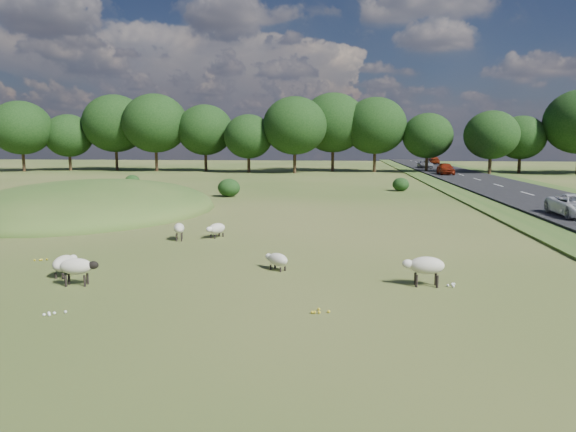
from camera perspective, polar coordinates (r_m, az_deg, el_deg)
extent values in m
plane|color=#305119|center=(40.83, -0.49, 1.90)|extent=(160.00, 160.00, 0.00)
ellipsoid|color=#33561E|center=(36.58, -21.00, 0.59)|extent=(16.00, 20.00, 4.00)
cube|color=black|center=(52.85, 22.93, 2.85)|extent=(8.00, 150.00, 0.25)
cylinder|color=black|center=(87.03, -27.33, 5.65)|extent=(0.44, 0.44, 3.77)
ellipsoid|color=black|center=(87.01, -27.53, 8.68)|extent=(8.81, 8.81, 7.93)
cylinder|color=black|center=(87.43, -23.06, 5.71)|extent=(0.44, 0.44, 3.12)
ellipsoid|color=black|center=(87.38, -23.20, 8.20)|extent=(7.28, 7.28, 6.55)
cylinder|color=black|center=(85.25, -18.52, 6.26)|extent=(0.44, 0.44, 4.21)
ellipsoid|color=black|center=(85.25, -18.68, 9.71)|extent=(9.83, 9.83, 8.84)
cylinder|color=black|center=(80.89, -14.42, 6.32)|extent=(0.44, 0.44, 4.18)
ellipsoid|color=black|center=(80.89, -14.55, 9.94)|extent=(9.75, 9.75, 8.78)
cylinder|color=black|center=(79.30, -9.12, 6.24)|extent=(0.44, 0.44, 3.61)
ellipsoid|color=black|center=(79.27, -9.19, 9.42)|extent=(8.41, 8.41, 7.57)
cylinder|color=black|center=(75.01, -4.38, 5.98)|extent=(0.44, 0.44, 3.02)
ellipsoid|color=black|center=(74.95, -4.41, 8.80)|extent=(7.04, 7.04, 6.34)
cylinder|color=black|center=(73.65, 0.75, 6.30)|extent=(0.44, 0.44, 3.90)
ellipsoid|color=black|center=(73.63, 0.75, 10.00)|extent=(9.09, 9.09, 8.18)
cylinder|color=black|center=(78.27, 4.98, 6.51)|extent=(0.44, 0.44, 4.22)
ellipsoid|color=black|center=(78.28, 5.03, 10.28)|extent=(9.85, 9.85, 8.86)
cylinder|color=black|center=(77.47, 9.59, 6.30)|extent=(0.44, 0.44, 3.94)
ellipsoid|color=black|center=(77.46, 9.68, 9.87)|extent=(9.20, 9.20, 8.28)
cylinder|color=black|center=(77.39, 15.14, 5.81)|extent=(0.44, 0.44, 3.09)
ellipsoid|color=black|center=(77.33, 15.25, 8.60)|extent=(7.20, 7.20, 6.48)
cylinder|color=black|center=(75.62, 21.52, 5.48)|extent=(0.44, 0.44, 3.12)
ellipsoid|color=black|center=(75.56, 21.67, 8.37)|extent=(7.29, 7.29, 6.56)
cylinder|color=black|center=(80.74, 24.32, 5.40)|extent=(0.44, 0.44, 2.93)
ellipsoid|color=black|center=(80.68, 24.47, 7.94)|extent=(6.84, 6.84, 6.16)
ellipsoid|color=black|center=(42.73, -6.58, 3.14)|extent=(1.83, 1.83, 1.50)
ellipsoid|color=black|center=(48.39, 12.42, 3.45)|extent=(1.51, 1.51, 1.24)
ellipsoid|color=black|center=(53.92, -16.92, 3.75)|extent=(1.48, 1.48, 1.21)
ellipsoid|color=#BFB89E|center=(24.75, -7.91, -1.38)|extent=(0.93, 1.13, 0.51)
ellipsoid|color=silver|center=(24.35, -8.75, -1.47)|extent=(0.37, 0.40, 0.26)
cylinder|color=black|center=(24.51, -8.13, -2.30)|extent=(0.07, 0.07, 0.19)
cylinder|color=black|center=(24.68, -8.56, -2.24)|extent=(0.07, 0.07, 0.19)
cylinder|color=black|center=(24.94, -7.23, -2.10)|extent=(0.07, 0.07, 0.19)
cylinder|color=black|center=(25.10, -7.66, -2.04)|extent=(0.07, 0.07, 0.19)
ellipsoid|color=#BFB89E|center=(24.33, -12.02, -1.34)|extent=(0.71, 1.01, 0.47)
ellipsoid|color=black|center=(24.81, -11.97, -1.08)|extent=(0.29, 0.35, 0.24)
cylinder|color=black|center=(24.67, -12.23, -2.17)|extent=(0.07, 0.07, 0.34)
cylinder|color=black|center=(24.66, -11.70, -2.16)|extent=(0.07, 0.07, 0.34)
cylinder|color=black|center=(24.14, -12.30, -2.40)|extent=(0.07, 0.07, 0.34)
cylinder|color=black|center=(24.13, -11.75, -2.39)|extent=(0.07, 0.07, 0.34)
ellipsoid|color=#BFB89E|center=(17.75, -22.50, -5.19)|extent=(1.08, 0.66, 0.52)
ellipsoid|color=black|center=(17.55, -20.82, -5.12)|extent=(0.36, 0.29, 0.26)
cylinder|color=black|center=(17.86, -21.38, -6.51)|extent=(0.07, 0.07, 0.37)
cylinder|color=black|center=(17.63, -21.66, -6.72)|extent=(0.07, 0.07, 0.37)
cylinder|color=black|center=(18.07, -23.16, -6.44)|extent=(0.07, 0.07, 0.37)
cylinder|color=black|center=(17.85, -23.46, -6.64)|extent=(0.07, 0.07, 0.37)
ellipsoid|color=#BFB89E|center=(16.90, 15.16, -5.32)|extent=(1.10, 0.59, 0.56)
ellipsoid|color=silver|center=(16.80, 13.16, -5.19)|extent=(0.36, 0.27, 0.28)
cylinder|color=black|center=(16.83, 14.09, -7.02)|extent=(0.08, 0.08, 0.40)
cylinder|color=black|center=(17.10, 13.96, -6.78)|extent=(0.08, 0.08, 0.40)
cylinder|color=black|center=(16.94, 16.25, -7.01)|extent=(0.08, 0.08, 0.40)
cylinder|color=black|center=(17.20, 16.09, -6.77)|extent=(0.08, 0.08, 0.40)
ellipsoid|color=#BFB89E|center=(19.12, -23.64, -4.83)|extent=(0.61, 1.07, 0.53)
ellipsoid|color=silver|center=(19.58, -22.77, -4.38)|extent=(0.27, 0.35, 0.27)
cylinder|color=black|center=(19.52, -23.42, -5.66)|extent=(0.08, 0.08, 0.19)
cylinder|color=black|center=(19.39, -22.77, -5.71)|extent=(0.08, 0.08, 0.19)
cylinder|color=black|center=(19.03, -24.40, -6.07)|extent=(0.08, 0.08, 0.19)
cylinder|color=black|center=(18.89, -23.73, -6.13)|extent=(0.08, 0.08, 0.19)
ellipsoid|color=#BFB89E|center=(18.39, -1.15, -4.85)|extent=(0.98, 0.92, 0.45)
ellipsoid|color=silver|center=(18.72, -2.15, -4.52)|extent=(0.36, 0.35, 0.23)
cylinder|color=black|center=(18.57, -1.94, -5.70)|extent=(0.06, 0.06, 0.17)
cylinder|color=black|center=(18.71, -1.44, -5.59)|extent=(0.06, 0.06, 0.17)
cylinder|color=black|center=(18.21, -0.84, -5.98)|extent=(0.06, 0.06, 0.17)
cylinder|color=black|center=(18.35, -0.34, -5.87)|extent=(0.06, 0.06, 0.17)
imported|color=white|center=(34.04, 29.38, 1.03)|extent=(2.11, 4.57, 1.27)
imported|color=maroon|center=(101.27, 15.85, 5.96)|extent=(1.88, 4.63, 1.34)
imported|color=#9C9FA3|center=(86.23, 15.01, 5.59)|extent=(2.03, 4.41, 1.23)
imported|color=maroon|center=(70.17, 17.11, 5.06)|extent=(1.79, 4.46, 1.52)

